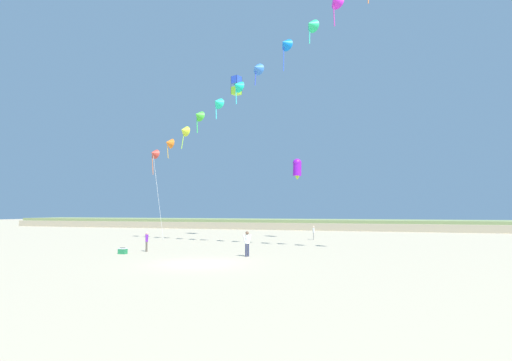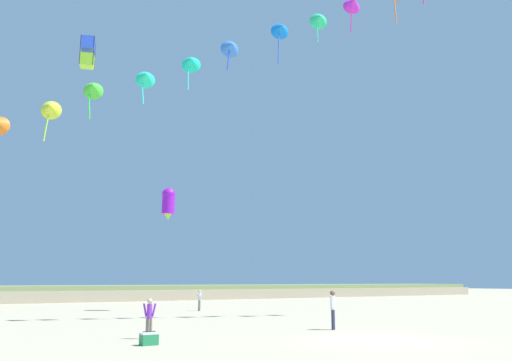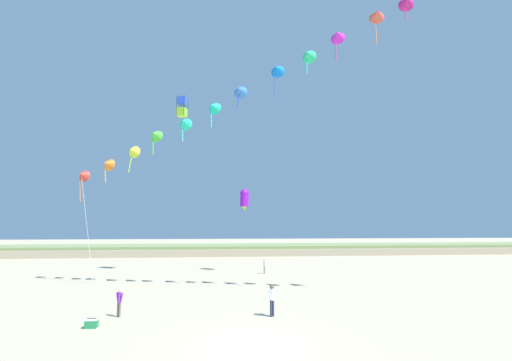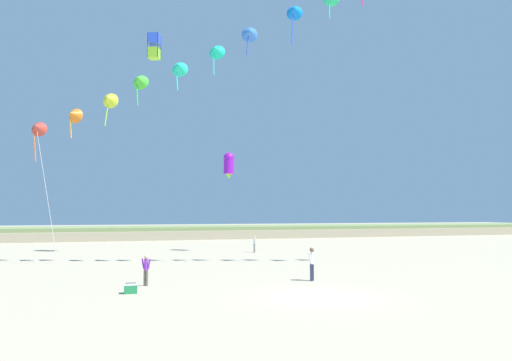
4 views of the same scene
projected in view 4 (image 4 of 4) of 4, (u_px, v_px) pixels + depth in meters
name	position (u px, v px, depth m)	size (l,w,h in m)	color
ground_plane	(319.00, 297.00, 19.11)	(240.00, 240.00, 0.00)	tan
dune_ridge	(182.00, 232.00, 64.13)	(120.00, 11.87, 1.62)	tan
person_near_left	(312.00, 262.00, 23.75)	(0.53, 0.43, 1.72)	#282D4C
person_near_right	(254.00, 243.00, 40.50)	(0.20, 0.53, 1.50)	gray
person_mid_center	(146.00, 268.00, 22.13)	(0.47, 0.36, 1.49)	#726656
kite_banner_string	(272.00, 22.00, 31.00)	(32.48, 13.63, 24.44)	#C33A2F
large_kite_low_lead	(154.00, 46.00, 39.33)	(1.20, 1.20, 2.17)	#8AD32D
large_kite_mid_trail	(229.00, 165.00, 41.82)	(1.36, 1.35, 2.43)	purple
beach_cooler	(131.00, 288.00, 20.02)	(0.58, 0.41, 0.46)	#23844C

